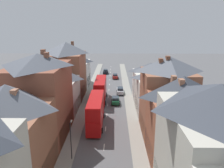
# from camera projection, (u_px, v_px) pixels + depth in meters

# --- Properties ---
(pavement_left) EXTENTS (2.20, 104.00, 0.14)m
(pavement_left) POSITION_uv_depth(u_px,v_px,m) (87.00, 102.00, 52.21)
(pavement_left) COLOR gray
(pavement_left) RESTS_ON ground
(pavement_right) EXTENTS (2.20, 104.00, 0.14)m
(pavement_right) POSITION_uv_depth(u_px,v_px,m) (129.00, 102.00, 52.10)
(pavement_right) COLOR gray
(pavement_right) RESTS_ON ground
(centre_line_dashes) EXTENTS (0.14, 97.80, 0.01)m
(centre_line_dashes) POSITION_uv_depth(u_px,v_px,m) (108.00, 105.00, 50.24)
(centre_line_dashes) COLOR silver
(centre_line_dashes) RESTS_ON ground
(terrace_row_left) EXTENTS (8.00, 71.37, 14.44)m
(terrace_row_left) POSITION_uv_depth(u_px,v_px,m) (39.00, 102.00, 33.70)
(terrace_row_left) COLOR #BCB7A8
(terrace_row_left) RESTS_ON ground
(terrace_row_right) EXTENTS (8.00, 55.37, 13.57)m
(terrace_row_right) POSITION_uv_depth(u_px,v_px,m) (182.00, 122.00, 27.92)
(terrace_row_right) COLOR beige
(terrace_row_right) RESTS_ON ground
(double_decker_bus_lead) EXTENTS (2.74, 10.80, 5.30)m
(double_decker_bus_lead) POSITION_uv_depth(u_px,v_px,m) (100.00, 89.00, 52.42)
(double_decker_bus_lead) COLOR #B70F0F
(double_decker_bus_lead) RESTS_ON ground
(double_decker_bus_mid_street) EXTENTS (2.74, 10.80, 5.30)m
(double_decker_bus_mid_street) POSITION_uv_depth(u_px,v_px,m) (96.00, 111.00, 39.25)
(double_decker_bus_mid_street) COLOR #B70F0F
(double_decker_bus_mid_street) RESTS_ON ground
(car_near_blue) EXTENTS (1.90, 4.55, 1.70)m
(car_near_blue) POSITION_uv_depth(u_px,v_px,m) (120.00, 90.00, 58.49)
(car_near_blue) COLOR #B7BABF
(car_near_blue) RESTS_ON ground
(car_parked_left_a) EXTENTS (1.90, 4.23, 1.66)m
(car_parked_left_a) POSITION_uv_depth(u_px,v_px,m) (115.00, 100.00, 50.95)
(car_parked_left_a) COLOR #144728
(car_parked_left_a) RESTS_ON ground
(car_mid_black) EXTENTS (1.90, 4.58, 1.62)m
(car_mid_black) POSITION_uv_depth(u_px,v_px,m) (115.00, 76.00, 75.14)
(car_mid_black) COLOR maroon
(car_mid_black) RESTS_ON ground
(car_parked_left_b) EXTENTS (1.90, 3.97, 1.68)m
(car_parked_left_b) POSITION_uv_depth(u_px,v_px,m) (106.00, 71.00, 82.50)
(car_parked_left_b) COLOR black
(car_parked_left_b) RESTS_ON ground
(street_lamp) EXTENTS (0.20, 1.12, 5.50)m
(street_lamp) POSITION_uv_depth(u_px,v_px,m) (71.00, 138.00, 29.10)
(street_lamp) COLOR black
(street_lamp) RESTS_ON ground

